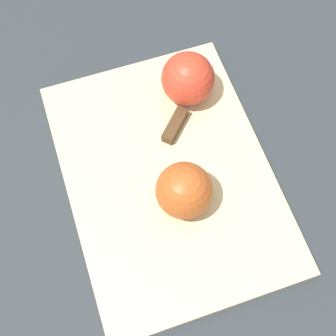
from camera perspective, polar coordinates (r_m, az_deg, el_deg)
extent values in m
plane|color=#282D33|center=(0.69, 0.00, -1.21)|extent=(4.00, 4.00, 0.00)
cube|color=#D1B789|center=(0.68, 0.00, -0.96)|extent=(0.44, 0.35, 0.02)
sphere|color=#AD4C1E|center=(0.63, 1.93, -2.77)|extent=(0.08, 0.08, 0.08)
cylinder|color=#EFE5C6|center=(0.62, 1.51, -3.22)|extent=(0.07, 0.03, 0.07)
sphere|color=red|center=(0.71, 2.44, 10.83)|extent=(0.08, 0.08, 0.08)
cylinder|color=#EFE5C6|center=(0.71, 2.70, 10.39)|extent=(0.01, 0.08, 0.08)
cube|color=silver|center=(0.75, 3.61, 9.94)|extent=(0.07, 0.09, 0.00)
cube|color=#472D19|center=(0.70, 0.85, 5.23)|extent=(0.05, 0.06, 0.02)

